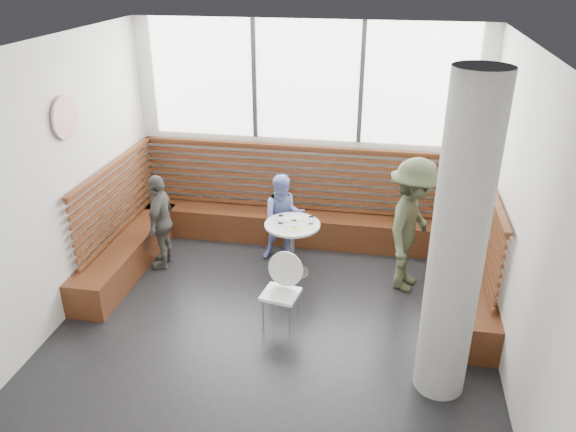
% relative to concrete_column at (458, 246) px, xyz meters
% --- Properties ---
extents(room, '(5.00, 5.00, 3.20)m').
position_rel_concrete_column_xyz_m(room, '(-1.85, 0.60, 0.00)').
color(room, silver).
rests_on(room, ground).
extents(booth, '(5.00, 2.50, 1.44)m').
position_rel_concrete_column_xyz_m(booth, '(-1.85, 2.37, -1.19)').
color(booth, '#472311').
rests_on(booth, ground).
extents(concrete_column, '(0.50, 0.50, 3.20)m').
position_rel_concrete_column_xyz_m(concrete_column, '(0.00, 0.00, 0.00)').
color(concrete_column, gray).
rests_on(concrete_column, ground).
extents(wall_art, '(0.03, 0.50, 0.50)m').
position_rel_concrete_column_xyz_m(wall_art, '(-4.31, 1.00, 0.70)').
color(wall_art, white).
rests_on(wall_art, room).
extents(cafe_table, '(0.74, 0.74, 0.76)m').
position_rel_concrete_column_xyz_m(cafe_table, '(-1.84, 1.88, -1.06)').
color(cafe_table, silver).
rests_on(cafe_table, ground).
extents(cafe_chair, '(0.42, 0.41, 0.88)m').
position_rel_concrete_column_xyz_m(cafe_chair, '(-1.77, 0.76, -1.08)').
color(cafe_chair, white).
rests_on(cafe_chair, ground).
extents(adult_man, '(0.95, 1.28, 1.76)m').
position_rel_concrete_column_xyz_m(adult_man, '(-0.31, 1.84, -0.72)').
color(adult_man, '#3E452E').
rests_on(adult_man, ground).
extents(child_back, '(0.71, 0.62, 1.26)m').
position_rel_concrete_column_xyz_m(child_back, '(-2.04, 2.31, -0.97)').
color(child_back, '#7D8ED9').
rests_on(child_back, ground).
extents(child_left, '(0.39, 0.81, 1.35)m').
position_rel_concrete_column_xyz_m(child_left, '(-3.66, 1.80, -0.93)').
color(child_left, '#53514C').
rests_on(child_left, ground).
extents(plate_near, '(0.20, 0.20, 0.01)m').
position_rel_concrete_column_xyz_m(plate_near, '(-1.98, 1.99, -0.83)').
color(plate_near, white).
rests_on(plate_near, cafe_table).
extents(plate_far, '(0.18, 0.18, 0.01)m').
position_rel_concrete_column_xyz_m(plate_far, '(-1.80, 2.05, -0.83)').
color(plate_far, white).
rests_on(plate_far, cafe_table).
extents(glass_left, '(0.07, 0.07, 0.11)m').
position_rel_concrete_column_xyz_m(glass_left, '(-2.00, 1.87, -0.79)').
color(glass_left, white).
rests_on(glass_left, cafe_table).
extents(glass_mid, '(0.06, 0.06, 0.10)m').
position_rel_concrete_column_xyz_m(glass_mid, '(-1.80, 1.78, -0.79)').
color(glass_mid, white).
rests_on(glass_mid, cafe_table).
extents(glass_right, '(0.07, 0.07, 0.10)m').
position_rel_concrete_column_xyz_m(glass_right, '(-1.60, 1.93, -0.79)').
color(glass_right, white).
rests_on(glass_right, cafe_table).
extents(menu_card, '(0.21, 0.18, 0.00)m').
position_rel_concrete_column_xyz_m(menu_card, '(-1.77, 1.73, -0.84)').
color(menu_card, '#A5C64C').
rests_on(menu_card, cafe_table).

